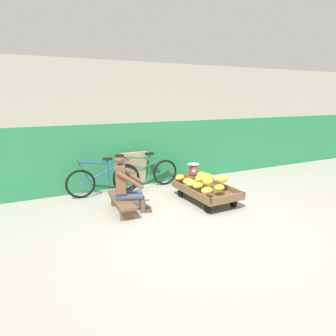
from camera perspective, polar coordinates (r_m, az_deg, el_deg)
name	(u,v)px	position (r m, az deg, el deg)	size (l,w,h in m)	color
ground_plane	(208,225)	(5.11, 7.82, -11.19)	(80.00, 80.00, 0.00)	#A39E93
back_wall	(145,125)	(7.23, -4.60, 8.40)	(16.00, 0.30, 2.95)	#287F4C
banana_cart	(206,191)	(6.11, 7.51, -4.53)	(0.89, 1.47, 0.36)	brown
banana_pile	(202,181)	(6.05, 6.77, -2.51)	(0.87, 1.25, 0.26)	gold
low_bench	(121,202)	(5.62, -9.18, -6.69)	(0.36, 1.11, 0.27)	brown
vendor_seated	(125,184)	(5.50, -8.41, -3.06)	(0.73, 0.59, 1.14)	brown
plastic_crate	(193,181)	(7.08, 4.96, -2.63)	(0.36, 0.28, 0.30)	red
weighing_scale	(193,169)	(7.00, 5.01, -0.26)	(0.30, 0.30, 0.29)	#28282D
bicycle_near_left	(104,180)	(6.59, -12.55, -2.35)	(1.66, 0.48, 0.86)	black
bicycle_far_left	(146,173)	(7.02, -4.39, -1.07)	(1.66, 0.48, 0.86)	black
sign_board	(133,169)	(7.07, -7.01, -0.28)	(0.70, 0.20, 0.89)	#C6B289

